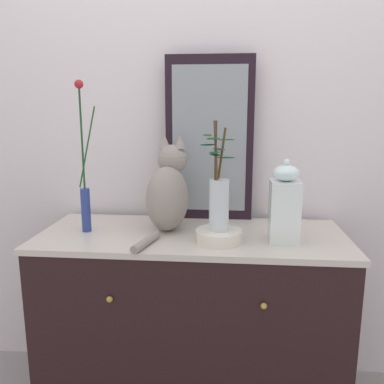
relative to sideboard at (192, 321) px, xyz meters
name	(u,v)px	position (x,y,z in m)	size (l,w,h in m)	color
wall_back	(198,120)	(0.00, 0.34, 0.88)	(4.40, 0.08, 2.60)	white
sideboard	(192,321)	(0.00, 0.00, 0.00)	(1.30, 0.55, 0.83)	black
mirror_leaning	(209,139)	(0.06, 0.25, 0.80)	(0.41, 0.03, 0.76)	black
cat_sitting	(168,192)	(-0.11, 0.04, 0.58)	(0.23, 0.44, 0.41)	gray
vase_slim_green	(85,189)	(-0.46, -0.01, 0.60)	(0.09, 0.04, 0.64)	navy
bowl_porcelain	(219,236)	(0.12, -0.10, 0.44)	(0.19, 0.19, 0.05)	silver
vase_glass_clear	(219,198)	(0.11, -0.10, 0.59)	(0.15, 0.15, 0.43)	silver
jar_lidded_porcelain	(285,205)	(0.37, -0.07, 0.56)	(0.12, 0.12, 0.33)	white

